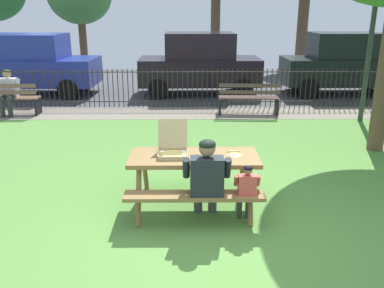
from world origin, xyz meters
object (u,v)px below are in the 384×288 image
Objects in this scene: person_on_park_bench at (8,90)px; parked_car_center at (344,63)px; pizza_slice_on_table at (235,153)px; parked_car_left at (200,63)px; park_bench_left at (8,99)px; parked_car_far_left at (28,64)px; child_at_table at (246,188)px; lamp_post_walkway at (374,17)px; picnic_table_foreground at (194,167)px; pizza_box_open at (173,148)px; adult_at_table at (207,177)px; park_bench_center at (249,99)px.

person_on_park_bench is 0.30× the size of parked_car_center.
pizza_slice_on_table is 8.12m from parked_car_left.
parked_car_far_left is at bearing 99.01° from park_bench_left.
lamp_post_walkway is at bearing 55.25° from child_at_table.
park_bench_left is 10.30m from parked_car_center.
picnic_table_foreground is at bearing -121.54° from parked_car_center.
pizza_slice_on_table is at bearing -54.03° from parked_car_far_left.
picnic_table_foreground is 0.40m from pizza_box_open.
parked_car_left reaches higher than child_at_table.
parked_car_left is (5.17, 2.79, 0.59)m from park_bench_left.
pizza_slice_on_table is at bearing -44.59° from person_on_park_bench.
pizza_slice_on_table is 0.27× the size of child_at_table.
adult_at_table is 1.00× the size of person_on_park_bench.
lamp_post_walkway reaches higher than parked_car_center.
parked_car_center is (3.49, 2.79, 0.59)m from park_bench_center.
parked_car_left is 4.73m from parked_car_center.
picnic_table_foreground is 1.52× the size of adult_at_table.
child_at_table is (0.10, -0.59, -0.26)m from pizza_slice_on_table.
park_bench_left is 0.41× the size of parked_car_left.
park_bench_center is at bearing 81.73° from child_at_table.
picnic_table_foreground is at bearing -56.98° from parked_car_far_left.
parked_car_far_left reaches higher than pizza_slice_on_table.
parked_car_center is (9.87, 2.77, 0.35)m from person_on_park_bench.
park_bench_center is at bearing -141.41° from parked_car_center.
child_at_table is 0.53× the size of park_bench_left.
parked_car_left reaches higher than picnic_table_foreground.
parked_car_far_left is at bearing 125.97° from pizza_slice_on_table.
adult_at_table is 0.30× the size of parked_car_center.
parked_car_center is at bearing 63.45° from child_at_table.
park_bench_left is at bearing 130.48° from adult_at_table.
parked_car_center is at bearing -0.01° from parked_car_far_left.
child_at_table is at bearing -31.59° from pizza_box_open.
park_bench_center reaches higher than pizza_slice_on_table.
parked_car_left and parked_car_center have the same top height.
person_on_park_bench is at bearing -80.49° from parked_car_far_left.
pizza_slice_on_table is at bearing 0.05° from pizza_box_open.
pizza_box_open reaches higher than pizza_slice_on_table.
parked_car_center is (9.89, 2.79, 0.59)m from park_bench_left.
pizza_slice_on_table is at bearing 99.10° from child_at_table.
lamp_post_walkway is 1.06× the size of parked_car_center.
picnic_table_foreground is at bearing -11.91° from pizza_box_open.
park_bench_center is at bearing 76.88° from adult_at_table.
pizza_slice_on_table is at bearing 6.26° from picnic_table_foreground.
person_on_park_bench is at bearing 41.71° from park_bench_left.
pizza_box_open is 0.57× the size of child_at_table.
pizza_box_open is 9.55m from parked_car_far_left.
person_on_park_bench reaches higher than park_bench_center.
person_on_park_bench is 0.27× the size of parked_car_far_left.
picnic_table_foreground is 0.60m from pizza_slice_on_table.
park_bench_center reaches higher than picnic_table_foreground.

